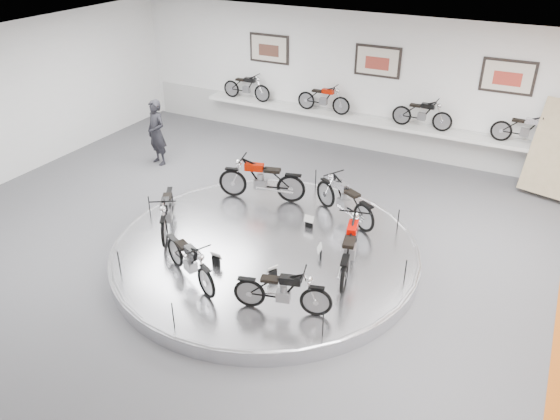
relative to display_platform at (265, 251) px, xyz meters
The scene contains 21 objects.
floor 0.34m from the display_platform, 90.00° to the right, with size 16.00×16.00×0.00m, color #535356.
ceiling 3.86m from the display_platform, 90.00° to the right, with size 16.00×16.00×0.00m, color white.
wall_back 6.95m from the display_platform, 90.00° to the left, with size 16.00×16.00×0.00m, color white.
dado_band 6.69m from the display_platform, 90.00° to the left, with size 15.68×0.04×1.10m, color #BCBCBA.
display_platform is the anchor object (origin of this frame).
platform_rim 0.12m from the display_platform, ahead, with size 6.40×6.40×0.10m, color #B2B2BA.
shelf 6.46m from the display_platform, 90.00° to the left, with size 11.00×0.55×0.10m, color silver.
poster_left 7.94m from the display_platform, 117.72° to the left, with size 1.35×0.06×0.88m, color beige.
poster_center 7.13m from the display_platform, 90.00° to the left, with size 1.35×0.06×0.88m, color beige.
poster_right 7.94m from the display_platform, 62.28° to the left, with size 1.35×0.06×0.88m, color beige.
shelf_bike_a 7.76m from the display_platform, 123.27° to the left, with size 1.22×0.42×0.73m, color black, non-canonical shape.
shelf_bike_b 6.69m from the display_platform, 103.19° to the left, with size 1.22×0.42×0.73m, color #9C1100, non-canonical shape.
shelf_bike_c 6.69m from the display_platform, 76.81° to the left, with size 1.22×0.42×0.73m, color black, non-canonical shape.
shelf_bike_d 7.76m from the display_platform, 56.73° to the left, with size 1.22×0.42×0.73m, color silver, non-canonical shape.
bike_a 1.98m from the display_platform, ahead, with size 1.80×0.63×1.06m, color #D10700, non-canonical shape.
bike_b 2.19m from the display_platform, 60.70° to the left, with size 1.69×0.60×0.99m, color silver, non-canonical shape.
bike_c 2.20m from the display_platform, 121.19° to the left, with size 1.81×0.64×1.07m, color #9C1100, non-canonical shape.
bike_d 2.30m from the display_platform, 168.56° to the right, with size 1.59×0.56×0.94m, color black, non-canonical shape.
bike_e 1.94m from the display_platform, 110.85° to the right, with size 1.54×0.54×0.90m, color black, non-canonical shape.
bike_f 2.24m from the display_platform, 53.22° to the right, with size 1.48×0.52×0.87m, color black, non-canonical shape.
visitor 5.91m from the display_platform, 150.44° to the left, with size 0.68×0.45×1.88m, color black.
Camera 1 is at (4.73, -8.12, 6.47)m, focal length 35.00 mm.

